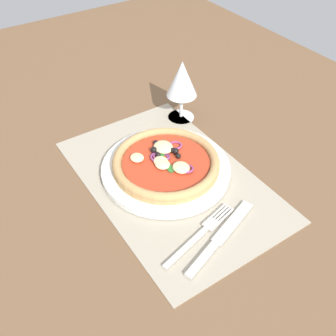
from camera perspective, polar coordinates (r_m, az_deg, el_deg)
The scene contains 7 objects.
ground_plane at distance 81.13cm, azimuth 0.27°, elevation -2.32°, with size 190.00×140.00×2.40cm, color brown.
placemat at distance 80.16cm, azimuth 0.27°, elevation -1.61°, with size 47.55×30.34×0.40cm, color #A39984.
plate at distance 81.20cm, azimuth -0.30°, elevation -0.09°, with size 26.61×26.61×1.31cm, color silver.
pizza at distance 80.07cm, azimuth -0.32°, elevation 0.88°, with size 21.86×21.86×2.67cm.
fork at distance 70.72cm, azimuth 5.06°, elevation -9.17°, with size 5.90×17.82×0.44cm.
knife at distance 70.39cm, azimuth 7.73°, elevation -9.76°, with size 8.18×19.42×0.62cm.
wine_glass at distance 92.03cm, azimuth 2.04°, elevation 12.65°, with size 7.20×7.20×14.90cm.
Camera 1 is at (48.07, -32.27, 55.64)cm, focal length 42.08 mm.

